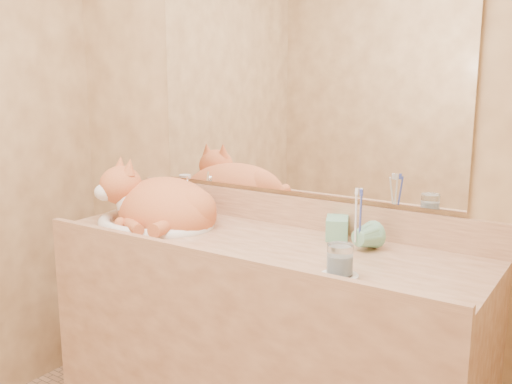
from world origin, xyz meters
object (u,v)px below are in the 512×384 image
Objects in this scene: cat at (159,202)px; water_glass at (340,260)px; vanity_counter at (259,351)px; toothbrush_cup at (357,240)px; soap_dispenser at (337,219)px; sink_basin at (155,205)px.

cat reaches higher than water_glass.
toothbrush_cup is (0.34, 0.07, 0.47)m from vanity_counter.
toothbrush_cup is (0.11, -0.07, -0.04)m from soap_dispenser.
water_glass is at bearing 1.01° from sink_basin.
cat is 0.83m from toothbrush_cup.
sink_basin is 0.74m from soap_dispenser.
vanity_counter is 3.33× the size of cat.
sink_basin is at bearing -173.61° from toothbrush_cup.
sink_basin reaches higher than vanity_counter.
soap_dispenser is (0.72, 0.14, 0.00)m from cat.
soap_dispenser reaches higher than toothbrush_cup.
cat is at bearing 92.66° from sink_basin.
vanity_counter is at bearing 18.15° from cat.
sink_basin is (-0.49, -0.02, 0.50)m from vanity_counter.
cat reaches higher than vanity_counter.
soap_dispenser is 1.80× the size of toothbrush_cup.
cat reaches higher than soap_dispenser.
sink_basin is at bearing 169.47° from water_glass.
soap_dispenser is at bearing 23.93° from sink_basin.
soap_dispenser is (0.24, 0.14, 0.51)m from vanity_counter.
water_glass is (0.89, -0.18, -0.03)m from cat.
toothbrush_cup is at bearing 23.08° from cat.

